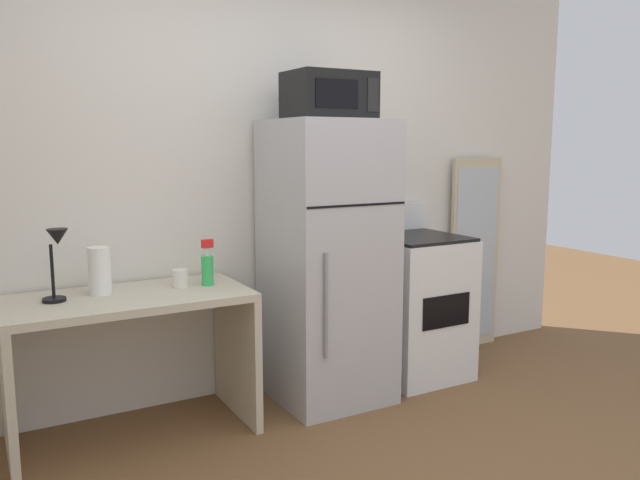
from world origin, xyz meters
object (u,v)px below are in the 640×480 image
at_px(refrigerator, 327,262).
at_px(microwave, 329,96).
at_px(coffee_mug, 180,278).
at_px(oven_range, 415,305).
at_px(desk_lamp, 56,252).
at_px(leaning_mirror, 474,254).
at_px(desk, 130,338).
at_px(spray_bottle, 207,267).
at_px(paper_towel_roll, 100,271).

distance_m(refrigerator, microwave, 0.95).
relative_size(coffee_mug, oven_range, 0.09).
xyz_separation_m(microwave, oven_range, (0.68, 0.05, -1.30)).
bearing_deg(refrigerator, desk_lamp, 178.22).
bearing_deg(leaning_mirror, desk, -174.10).
height_order(refrigerator, oven_range, refrigerator).
height_order(desk, coffee_mug, coffee_mug).
bearing_deg(leaning_mirror, desk_lamp, -175.24).
xyz_separation_m(desk, coffee_mug, (0.28, 0.04, 0.27)).
distance_m(desk, desk_lamp, 0.56).
relative_size(microwave, leaning_mirror, 0.33).
bearing_deg(spray_bottle, leaning_mirror, 6.61).
distance_m(desk_lamp, refrigerator, 1.47).
xyz_separation_m(desk_lamp, coffee_mug, (0.60, 0.02, -0.19)).
relative_size(spray_bottle, coffee_mug, 2.62).
distance_m(oven_range, leaning_mirror, 0.81).
bearing_deg(leaning_mirror, spray_bottle, -173.39).
relative_size(paper_towel_roll, leaning_mirror, 0.17).
bearing_deg(paper_towel_roll, coffee_mug, -6.42).
bearing_deg(leaning_mirror, oven_range, -160.92).
relative_size(desk, spray_bottle, 4.77).
xyz_separation_m(desk, desk_lamp, (-0.32, 0.02, 0.46)).
bearing_deg(refrigerator, microwave, -89.69).
bearing_deg(oven_range, desk, -179.72).
height_order(desk, desk_lamp, desk_lamp).
height_order(paper_towel_roll, spray_bottle, spray_bottle).
relative_size(refrigerator, leaning_mirror, 1.17).
height_order(desk_lamp, leaning_mirror, leaning_mirror).
bearing_deg(desk, coffee_mug, 8.53).
bearing_deg(spray_bottle, oven_range, -0.34).
relative_size(desk_lamp, paper_towel_roll, 1.47).
distance_m(desk_lamp, leaning_mirror, 2.90).
bearing_deg(spray_bottle, desk_lamp, 179.41).
bearing_deg(desk_lamp, microwave, -2.62).
distance_m(paper_towel_roll, spray_bottle, 0.54).
relative_size(desk_lamp, leaning_mirror, 0.25).
relative_size(paper_towel_roll, spray_bottle, 0.96).
bearing_deg(oven_range, microwave, -175.73).
xyz_separation_m(desk_lamp, leaning_mirror, (2.87, 0.24, -0.29)).
relative_size(desk_lamp, refrigerator, 0.22).
bearing_deg(desk, oven_range, 0.28).
bearing_deg(microwave, refrigerator, 90.31).
distance_m(desk, paper_towel_roll, 0.37).
distance_m(desk, coffee_mug, 0.39).
relative_size(spray_bottle, leaning_mirror, 0.18).
height_order(desk, refrigerator, refrigerator).
relative_size(oven_range, leaning_mirror, 0.79).
bearing_deg(coffee_mug, paper_towel_roll, 173.58).
relative_size(spray_bottle, microwave, 0.54).
xyz_separation_m(paper_towel_roll, oven_range, (1.93, -0.08, -0.40)).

